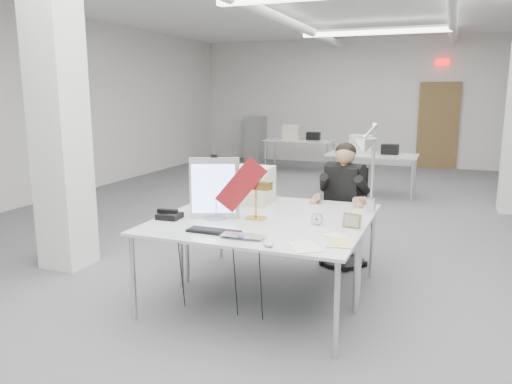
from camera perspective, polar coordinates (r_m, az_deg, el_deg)
room_shell at (r=6.42m, az=8.24°, el=9.80°), size 10.04×14.04×3.24m
desk_main at (r=4.07m, az=-1.15°, el=-4.53°), size 1.80×0.90×0.02m
desk_second at (r=4.89m, az=2.88°, el=-1.83°), size 1.80×0.90×0.02m
bg_desk_a at (r=9.27m, az=13.11°, el=4.16°), size 1.60×0.80×0.02m
bg_desk_b at (r=11.84m, az=5.03°, el=5.91°), size 1.60×0.80×0.02m
filing_cabinet at (r=13.77m, az=-0.12°, el=6.11°), size 0.45×0.55×1.20m
office_chair at (r=5.47m, az=10.02°, el=-3.23°), size 0.60×0.60×0.99m
seated_person at (r=5.34m, az=10.06°, el=0.86°), size 0.69×0.77×0.98m
monitor at (r=4.40m, az=-4.75°, el=0.43°), size 0.42×0.21×0.54m
pennant at (r=4.25m, az=-1.71°, el=0.82°), size 0.42×0.19×0.49m
keyboard at (r=4.00m, az=-4.86°, el=-4.50°), size 0.44×0.15×0.02m
laptop at (r=3.79m, az=-1.75°, el=-5.31°), size 0.35×0.24×0.03m
mouse at (r=3.63m, az=1.42°, el=-6.03°), size 0.09×0.07×0.03m
bankers_lamp at (r=4.37m, az=-0.01°, el=-0.94°), size 0.32×0.17×0.34m
desk_phone at (r=4.48m, az=-9.84°, el=-2.72°), size 0.20×0.18×0.05m
picture_frame_left at (r=4.61m, az=-6.82°, el=-1.87°), size 0.14×0.07×0.11m
picture_frame_right at (r=4.19m, az=10.90°, el=-3.24°), size 0.16×0.06×0.12m
desk_clock at (r=4.25m, az=6.98°, el=-3.06°), size 0.10×0.04×0.10m
paper_stack_a at (r=3.65m, az=5.60°, el=-6.23°), size 0.32×0.35×0.01m
paper_stack_b at (r=3.77m, az=9.68°, el=-5.74°), size 0.21×0.28×0.01m
paper_stack_c at (r=3.93m, az=9.05°, el=-5.01°), size 0.23×0.22×0.01m
beige_monitor at (r=5.03m, az=-0.41°, el=0.82°), size 0.39×0.37×0.36m
architect_lamp at (r=4.47m, az=12.78°, el=2.95°), size 0.25×0.73×0.94m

